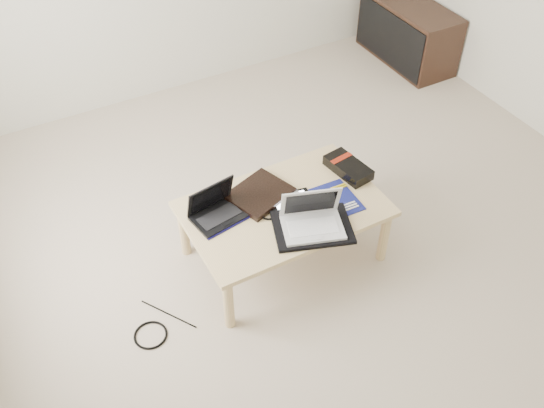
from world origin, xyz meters
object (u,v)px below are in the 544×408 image
netbook (216,210)px  white_laptop (312,219)px  coffee_table (284,213)px  gpu_box (348,168)px  media_cabinet (407,33)px

netbook → white_laptop: (0.41, -0.33, 0.02)m
netbook → white_laptop: white_laptop is taller
coffee_table → gpu_box: bearing=9.4°
white_laptop → gpu_box: bearing=34.2°
white_laptop → coffee_table: bearing=102.9°
coffee_table → netbook: 0.39m
coffee_table → netbook: (-0.36, 0.11, 0.09)m
coffee_table → media_cabinet: bearing=35.9°
media_cabinet → netbook: netbook is taller
media_cabinet → netbook: (-2.41, -1.37, 0.19)m
media_cabinet → coffee_table: bearing=-144.1°
white_laptop → gpu_box: 0.52m
coffee_table → media_cabinet: size_ratio=1.22×
coffee_table → white_laptop: white_laptop is taller
netbook → gpu_box: size_ratio=1.01×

